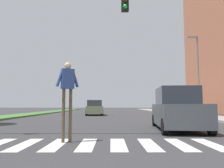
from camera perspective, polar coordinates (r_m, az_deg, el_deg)
The scene contains 8 objects.
ground_plane at distance 30.43m, azimuth -1.61°, elevation -7.50°, with size 140.00×140.00×0.00m, color #38383A.
crosswalk at distance 6.80m, azimuth -6.29°, elevation -14.94°, with size 7.65×2.20×0.01m.
median_strip at distance 29.91m, azimuth -18.65°, elevation -7.12°, with size 2.65×64.00×0.15m, color #477A38.
sidewalk_right at distance 29.71m, azimuth 16.75°, elevation -7.19°, with size 3.00×64.00×0.15m, color #9E9991.
street_lamp_right at distance 22.48m, azimuth 20.73°, elevation 3.83°, with size 1.02×0.24×7.50m.
pedestrian_performer at distance 7.19m, azimuth -11.23°, elevation -1.10°, with size 0.70×0.42×2.49m.
suv_crossing at distance 10.98m, azimuth 16.18°, elevation -6.24°, with size 2.34×4.75×1.97m.
sedan_midblock at distance 25.89m, azimuth -4.50°, elevation -6.13°, with size 2.22×4.64×1.69m.
Camera 1 is at (0.68, -0.40, 1.14)m, focal length 36.12 mm.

